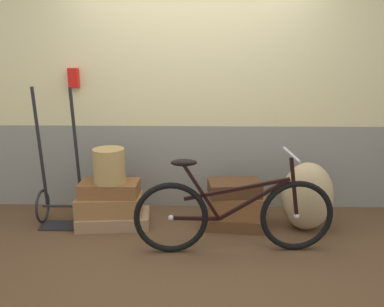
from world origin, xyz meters
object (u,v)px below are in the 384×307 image
suitcase_2 (110,188)px  burlap_sack (307,196)px  suitcase_0 (114,219)px  suitcase_1 (110,205)px  suitcase_3 (236,220)px  suitcase_5 (234,188)px  luggage_trolley (62,195)px  suitcase_4 (236,204)px  wicker_basket (109,166)px  bicycle (233,214)px

suitcase_2 → burlap_sack: burlap_sack is taller
suitcase_0 → burlap_sack: size_ratio=1.05×
suitcase_1 → suitcase_2: bearing=73.6°
suitcase_3 → suitcase_5: (-0.02, -0.02, 0.34)m
suitcase_3 → luggage_trolley: (-1.74, 0.03, 0.23)m
suitcase_0 → suitcase_4: (1.22, 0.03, 0.16)m
suitcase_4 → wicker_basket: 1.30m
suitcase_1 → burlap_sack: bearing=-5.4°
suitcase_0 → suitcase_4: suitcase_4 is taller
suitcase_2 → suitcase_4: size_ratio=1.06×
luggage_trolley → bicycle: size_ratio=0.80×
suitcase_5 → suitcase_3: bearing=36.9°
suitcase_4 → luggage_trolley: luggage_trolley is taller
suitcase_0 → luggage_trolley: (-0.52, 0.05, 0.23)m
suitcase_1 → wicker_basket: 0.40m
suitcase_0 → suitcase_3: size_ratio=1.22×
suitcase_1 → suitcase_3: size_ratio=1.11×
bicycle → burlap_sack: bearing=32.3°
suitcase_2 → suitcase_3: bearing=0.3°
burlap_sack → bicycle: bicycle is taller
suitcase_0 → suitcase_1: size_ratio=1.10×
burlap_sack → wicker_basket: bearing=178.9°
suitcase_0 → suitcase_5: size_ratio=1.42×
suitcase_0 → suitcase_3: (1.22, 0.03, -0.00)m
suitcase_0 → bicycle: bearing=-29.3°
bicycle → suitcase_5: bearing=84.8°
suitcase_1 → luggage_trolley: size_ratio=0.47×
wicker_basket → bicycle: bearing=-23.5°
suitcase_3 → suitcase_2: bearing=-173.7°
suitcase_3 → suitcase_0: bearing=-172.8°
suitcase_2 → suitcase_5: 1.22m
suitcase_4 → suitcase_5: size_ratio=1.08×
suitcase_5 → luggage_trolley: 1.72m
suitcase_1 → bicycle: (1.18, -0.50, 0.13)m
suitcase_4 → burlap_sack: bearing=-5.8°
luggage_trolley → bicycle: bearing=-18.3°
suitcase_0 → wicker_basket: (-0.02, 0.00, 0.56)m
suitcase_5 → luggage_trolley: (-1.72, 0.05, -0.11)m
suitcase_2 → burlap_sack: (1.92, -0.05, -0.05)m
suitcase_3 → luggage_trolley: size_ratio=0.42×
suitcase_0 → suitcase_5: (1.19, 0.01, 0.34)m
wicker_basket → burlap_sack: wicker_basket is taller
suitcase_2 → luggage_trolley: 0.50m
suitcase_3 → bicycle: size_ratio=0.34×
suitcase_5 → suitcase_0: bearing=174.8°
suitcase_4 → bicycle: 0.55m
wicker_basket → luggage_trolley: luggage_trolley is taller
suitcase_4 → bicycle: (-0.07, -0.53, 0.12)m
suitcase_3 → suitcase_5: bearing=-131.7°
suitcase_5 → wicker_basket: wicker_basket is taller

